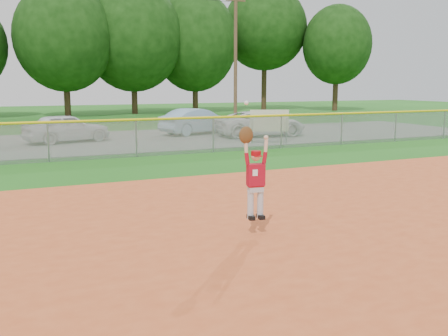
{
  "coord_description": "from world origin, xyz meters",
  "views": [
    {
      "loc": [
        -4.8,
        -9.53,
        2.93
      ],
      "look_at": [
        -0.46,
        0.28,
        1.1
      ],
      "focal_mm": 40.0,
      "sensor_mm": 36.0,
      "label": 1
    }
  ],
  "objects_px": {
    "car_blue": "(197,121)",
    "ballplayer": "(254,173)",
    "car_white_b": "(261,123)",
    "car_white_a": "(67,128)",
    "sponsor_sign": "(269,122)"
  },
  "relations": [
    {
      "from": "car_blue",
      "to": "ballplayer",
      "type": "height_order",
      "value": "ballplayer"
    },
    {
      "from": "car_blue",
      "to": "car_white_b",
      "type": "bearing_deg",
      "value": -149.7
    },
    {
      "from": "car_white_a",
      "to": "sponsor_sign",
      "type": "bearing_deg",
      "value": -132.89
    },
    {
      "from": "car_white_a",
      "to": "ballplayer",
      "type": "height_order",
      "value": "ballplayer"
    },
    {
      "from": "car_white_a",
      "to": "car_blue",
      "type": "bearing_deg",
      "value": -96.3
    },
    {
      "from": "car_blue",
      "to": "car_white_a",
      "type": "bearing_deg",
      "value": 81.15
    },
    {
      "from": "car_white_b",
      "to": "ballplayer",
      "type": "height_order",
      "value": "ballplayer"
    },
    {
      "from": "car_blue",
      "to": "car_white_b",
      "type": "height_order",
      "value": "car_blue"
    },
    {
      "from": "car_white_a",
      "to": "car_white_b",
      "type": "distance_m",
      "value": 10.25
    },
    {
      "from": "ballplayer",
      "to": "car_blue",
      "type": "bearing_deg",
      "value": 72.39
    },
    {
      "from": "car_blue",
      "to": "sponsor_sign",
      "type": "height_order",
      "value": "sponsor_sign"
    },
    {
      "from": "car_blue",
      "to": "sponsor_sign",
      "type": "relative_size",
      "value": 2.52
    },
    {
      "from": "car_white_b",
      "to": "sponsor_sign",
      "type": "relative_size",
      "value": 2.83
    },
    {
      "from": "car_white_b",
      "to": "ballplayer",
      "type": "relative_size",
      "value": 2.2
    },
    {
      "from": "car_white_b",
      "to": "car_blue",
      "type": "bearing_deg",
      "value": 51.94
    }
  ]
}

